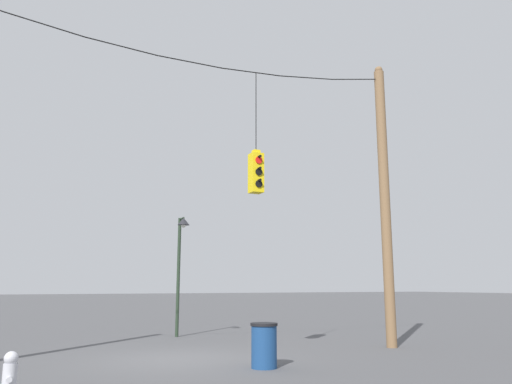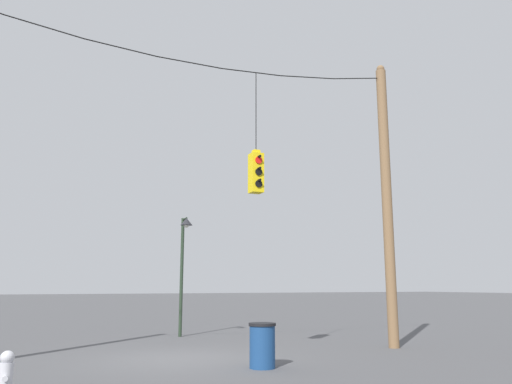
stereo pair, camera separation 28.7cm
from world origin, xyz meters
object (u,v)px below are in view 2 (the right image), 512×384
traffic_light_near_left_pole (256,172)px  street_lamp (184,250)px  trash_bin (262,345)px  utility_pole_right (387,200)px  fire_hydrant (6,374)px

traffic_light_near_left_pole → street_lamp: size_ratio=0.82×
street_lamp → trash_bin: size_ratio=4.38×
trash_bin → traffic_light_near_left_pole: bearing=70.4°
traffic_light_near_left_pole → street_lamp: traffic_light_near_left_pole is taller
utility_pole_right → street_lamp: size_ratio=2.07×
traffic_light_near_left_pole → fire_hydrant: 7.75m
traffic_light_near_left_pole → fire_hydrant: traffic_light_near_left_pole is taller
traffic_light_near_left_pole → street_lamp: bearing=94.4°
fire_hydrant → trash_bin: trash_bin is taller
utility_pole_right → street_lamp: utility_pole_right is taller
fire_hydrant → trash_bin: size_ratio=0.77×
utility_pole_right → trash_bin: utility_pole_right is taller
street_lamp → trash_bin: bearing=-91.5°
utility_pole_right → street_lamp: (-4.85, 5.51, -1.33)m
utility_pole_right → traffic_light_near_left_pole: bearing=-179.9°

